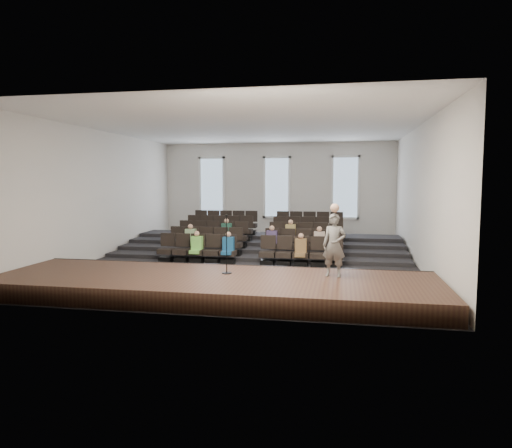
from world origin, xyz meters
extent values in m
plane|color=black|center=(0.00, 0.00, 0.00)|extent=(14.00, 14.00, 0.00)
cube|color=white|center=(0.00, 0.00, 5.01)|extent=(12.00, 14.00, 0.02)
cube|color=silver|center=(0.00, 7.02, 2.50)|extent=(12.00, 0.04, 5.00)
cube|color=silver|center=(0.00, -7.02, 2.50)|extent=(12.00, 0.04, 5.00)
cube|color=silver|center=(-6.02, 0.00, 2.50)|extent=(0.04, 14.00, 5.00)
cube|color=silver|center=(6.02, 0.00, 2.50)|extent=(0.04, 14.00, 5.00)
cube|color=#3F291B|center=(0.00, -5.10, 0.25)|extent=(11.80, 3.60, 0.50)
cube|color=black|center=(0.00, -3.33, 0.25)|extent=(11.80, 0.06, 0.52)
cube|color=black|center=(0.00, 2.33, 0.07)|extent=(11.80, 4.80, 0.15)
cube|color=black|center=(0.00, 2.85, 0.15)|extent=(11.80, 3.75, 0.30)
cube|color=black|center=(0.00, 3.38, 0.22)|extent=(11.80, 2.70, 0.45)
cube|color=black|center=(0.00, 3.90, 0.30)|extent=(11.80, 1.65, 0.60)
cube|color=black|center=(-3.13, -0.60, 0.10)|extent=(0.47, 0.43, 0.20)
cube|color=black|center=(-3.13, -0.60, 0.41)|extent=(0.55, 0.50, 0.19)
cube|color=black|center=(-3.13, -0.39, 0.82)|extent=(0.55, 0.08, 0.50)
cube|color=black|center=(-2.53, -0.60, 0.10)|extent=(0.47, 0.43, 0.20)
cube|color=black|center=(-2.53, -0.60, 0.41)|extent=(0.55, 0.50, 0.19)
cube|color=black|center=(-2.53, -0.39, 0.82)|extent=(0.55, 0.08, 0.50)
cube|color=black|center=(-1.93, -0.60, 0.10)|extent=(0.47, 0.43, 0.20)
cube|color=black|center=(-1.93, -0.60, 0.41)|extent=(0.55, 0.50, 0.19)
cube|color=black|center=(-1.93, -0.39, 0.82)|extent=(0.55, 0.08, 0.50)
cube|color=black|center=(-1.33, -0.60, 0.10)|extent=(0.47, 0.43, 0.20)
cube|color=black|center=(-1.33, -0.60, 0.41)|extent=(0.55, 0.50, 0.19)
cube|color=black|center=(-1.33, -0.39, 0.82)|extent=(0.55, 0.08, 0.50)
cube|color=black|center=(-0.73, -0.60, 0.10)|extent=(0.47, 0.43, 0.20)
cube|color=black|center=(-0.73, -0.60, 0.41)|extent=(0.55, 0.50, 0.19)
cube|color=black|center=(-0.73, -0.39, 0.82)|extent=(0.55, 0.08, 0.50)
cube|color=black|center=(0.73, -0.60, 0.10)|extent=(0.47, 0.43, 0.20)
cube|color=black|center=(0.73, -0.60, 0.41)|extent=(0.55, 0.50, 0.19)
cube|color=black|center=(0.73, -0.39, 0.82)|extent=(0.55, 0.08, 0.50)
cube|color=black|center=(1.33, -0.60, 0.10)|extent=(0.47, 0.43, 0.20)
cube|color=black|center=(1.33, -0.60, 0.41)|extent=(0.55, 0.50, 0.19)
cube|color=black|center=(1.33, -0.39, 0.82)|extent=(0.55, 0.08, 0.50)
cube|color=black|center=(1.93, -0.60, 0.10)|extent=(0.47, 0.43, 0.20)
cube|color=black|center=(1.93, -0.60, 0.41)|extent=(0.55, 0.50, 0.19)
cube|color=black|center=(1.93, -0.39, 0.82)|extent=(0.55, 0.08, 0.50)
cube|color=black|center=(2.53, -0.60, 0.10)|extent=(0.47, 0.43, 0.20)
cube|color=black|center=(2.53, -0.60, 0.41)|extent=(0.55, 0.50, 0.19)
cube|color=black|center=(2.53, -0.39, 0.82)|extent=(0.55, 0.08, 0.50)
cube|color=black|center=(3.13, -0.60, 0.10)|extent=(0.47, 0.43, 0.20)
cube|color=black|center=(3.13, -0.60, 0.41)|extent=(0.55, 0.50, 0.19)
cube|color=black|center=(3.13, -0.39, 0.82)|extent=(0.55, 0.08, 0.50)
cube|color=black|center=(-3.13, 0.45, 0.25)|extent=(0.47, 0.43, 0.20)
cube|color=black|center=(-3.13, 0.45, 0.56)|extent=(0.55, 0.50, 0.19)
cube|color=black|center=(-3.13, 0.66, 0.97)|extent=(0.55, 0.08, 0.50)
cube|color=black|center=(-2.53, 0.45, 0.25)|extent=(0.47, 0.43, 0.20)
cube|color=black|center=(-2.53, 0.45, 0.56)|extent=(0.55, 0.50, 0.19)
cube|color=black|center=(-2.53, 0.66, 0.97)|extent=(0.55, 0.08, 0.50)
cube|color=black|center=(-1.93, 0.45, 0.25)|extent=(0.47, 0.43, 0.20)
cube|color=black|center=(-1.93, 0.45, 0.56)|extent=(0.55, 0.50, 0.19)
cube|color=black|center=(-1.93, 0.66, 0.97)|extent=(0.55, 0.08, 0.50)
cube|color=black|center=(-1.33, 0.45, 0.25)|extent=(0.47, 0.43, 0.20)
cube|color=black|center=(-1.33, 0.45, 0.56)|extent=(0.55, 0.50, 0.19)
cube|color=black|center=(-1.33, 0.66, 0.97)|extent=(0.55, 0.08, 0.50)
cube|color=black|center=(-0.73, 0.45, 0.25)|extent=(0.47, 0.43, 0.20)
cube|color=black|center=(-0.73, 0.45, 0.56)|extent=(0.55, 0.50, 0.19)
cube|color=black|center=(-0.73, 0.66, 0.97)|extent=(0.55, 0.08, 0.50)
cube|color=black|center=(0.73, 0.45, 0.25)|extent=(0.47, 0.43, 0.20)
cube|color=black|center=(0.73, 0.45, 0.56)|extent=(0.55, 0.50, 0.19)
cube|color=black|center=(0.73, 0.66, 0.97)|extent=(0.55, 0.08, 0.50)
cube|color=black|center=(1.33, 0.45, 0.25)|extent=(0.47, 0.43, 0.20)
cube|color=black|center=(1.33, 0.45, 0.56)|extent=(0.55, 0.50, 0.19)
cube|color=black|center=(1.33, 0.66, 0.97)|extent=(0.55, 0.08, 0.50)
cube|color=black|center=(1.93, 0.45, 0.25)|extent=(0.47, 0.43, 0.20)
cube|color=black|center=(1.93, 0.45, 0.56)|extent=(0.55, 0.50, 0.19)
cube|color=black|center=(1.93, 0.66, 0.97)|extent=(0.55, 0.08, 0.50)
cube|color=black|center=(2.53, 0.45, 0.25)|extent=(0.47, 0.43, 0.20)
cube|color=black|center=(2.53, 0.45, 0.56)|extent=(0.55, 0.50, 0.19)
cube|color=black|center=(2.53, 0.66, 0.97)|extent=(0.55, 0.08, 0.50)
cube|color=black|center=(3.13, 0.45, 0.25)|extent=(0.47, 0.43, 0.20)
cube|color=black|center=(3.13, 0.45, 0.56)|extent=(0.55, 0.50, 0.19)
cube|color=black|center=(3.13, 0.66, 0.97)|extent=(0.55, 0.08, 0.50)
cube|color=black|center=(-3.13, 1.50, 0.40)|extent=(0.47, 0.42, 0.20)
cube|color=black|center=(-3.13, 1.50, 0.71)|extent=(0.55, 0.50, 0.19)
cube|color=black|center=(-3.13, 1.71, 1.12)|extent=(0.55, 0.08, 0.50)
cube|color=black|center=(-2.53, 1.50, 0.40)|extent=(0.47, 0.42, 0.20)
cube|color=black|center=(-2.53, 1.50, 0.71)|extent=(0.55, 0.50, 0.19)
cube|color=black|center=(-2.53, 1.71, 1.12)|extent=(0.55, 0.08, 0.50)
cube|color=black|center=(-1.93, 1.50, 0.40)|extent=(0.47, 0.42, 0.20)
cube|color=black|center=(-1.93, 1.50, 0.71)|extent=(0.55, 0.50, 0.19)
cube|color=black|center=(-1.93, 1.71, 1.12)|extent=(0.55, 0.08, 0.50)
cube|color=black|center=(-1.33, 1.50, 0.40)|extent=(0.47, 0.42, 0.20)
cube|color=black|center=(-1.33, 1.50, 0.71)|extent=(0.55, 0.50, 0.19)
cube|color=black|center=(-1.33, 1.71, 1.12)|extent=(0.55, 0.08, 0.50)
cube|color=black|center=(-0.73, 1.50, 0.40)|extent=(0.47, 0.42, 0.20)
cube|color=black|center=(-0.73, 1.50, 0.71)|extent=(0.55, 0.50, 0.19)
cube|color=black|center=(-0.73, 1.71, 1.12)|extent=(0.55, 0.08, 0.50)
cube|color=black|center=(0.73, 1.50, 0.40)|extent=(0.47, 0.42, 0.20)
cube|color=black|center=(0.73, 1.50, 0.71)|extent=(0.55, 0.50, 0.19)
cube|color=black|center=(0.73, 1.71, 1.12)|extent=(0.55, 0.08, 0.50)
cube|color=black|center=(1.33, 1.50, 0.40)|extent=(0.47, 0.42, 0.20)
cube|color=black|center=(1.33, 1.50, 0.71)|extent=(0.55, 0.50, 0.19)
cube|color=black|center=(1.33, 1.71, 1.12)|extent=(0.55, 0.08, 0.50)
cube|color=black|center=(1.93, 1.50, 0.40)|extent=(0.47, 0.42, 0.20)
cube|color=black|center=(1.93, 1.50, 0.71)|extent=(0.55, 0.50, 0.19)
cube|color=black|center=(1.93, 1.71, 1.12)|extent=(0.55, 0.08, 0.50)
cube|color=black|center=(2.53, 1.50, 0.40)|extent=(0.47, 0.42, 0.20)
cube|color=black|center=(2.53, 1.50, 0.71)|extent=(0.55, 0.50, 0.19)
cube|color=black|center=(2.53, 1.71, 1.12)|extent=(0.55, 0.08, 0.50)
cube|color=black|center=(3.13, 1.50, 0.40)|extent=(0.47, 0.42, 0.20)
cube|color=black|center=(3.13, 1.50, 0.71)|extent=(0.55, 0.50, 0.19)
cube|color=black|center=(3.13, 1.71, 1.12)|extent=(0.55, 0.08, 0.50)
cube|color=black|center=(-3.13, 2.55, 0.55)|extent=(0.47, 0.42, 0.20)
cube|color=black|center=(-3.13, 2.55, 0.86)|extent=(0.55, 0.50, 0.19)
cube|color=black|center=(-3.13, 2.76, 1.27)|extent=(0.55, 0.08, 0.50)
cube|color=black|center=(-2.53, 2.55, 0.55)|extent=(0.47, 0.42, 0.20)
cube|color=black|center=(-2.53, 2.55, 0.86)|extent=(0.55, 0.50, 0.19)
cube|color=black|center=(-2.53, 2.76, 1.27)|extent=(0.55, 0.08, 0.50)
cube|color=black|center=(-1.93, 2.55, 0.55)|extent=(0.47, 0.42, 0.20)
cube|color=black|center=(-1.93, 2.55, 0.86)|extent=(0.55, 0.50, 0.19)
cube|color=black|center=(-1.93, 2.76, 1.27)|extent=(0.55, 0.08, 0.50)
cube|color=black|center=(-1.33, 2.55, 0.55)|extent=(0.47, 0.42, 0.20)
cube|color=black|center=(-1.33, 2.55, 0.86)|extent=(0.55, 0.50, 0.19)
cube|color=black|center=(-1.33, 2.76, 1.27)|extent=(0.55, 0.08, 0.50)
cube|color=black|center=(-0.73, 2.55, 0.55)|extent=(0.47, 0.42, 0.20)
cube|color=black|center=(-0.73, 2.55, 0.86)|extent=(0.55, 0.50, 0.19)
cube|color=black|center=(-0.73, 2.76, 1.27)|extent=(0.55, 0.08, 0.50)
cube|color=black|center=(0.73, 2.55, 0.55)|extent=(0.47, 0.42, 0.20)
cube|color=black|center=(0.73, 2.55, 0.86)|extent=(0.55, 0.50, 0.19)
cube|color=black|center=(0.73, 2.76, 1.27)|extent=(0.55, 0.08, 0.50)
cube|color=black|center=(1.33, 2.55, 0.55)|extent=(0.47, 0.42, 0.20)
cube|color=black|center=(1.33, 2.55, 0.86)|extent=(0.55, 0.50, 0.19)
cube|color=black|center=(1.33, 2.76, 1.27)|extent=(0.55, 0.08, 0.50)
cube|color=black|center=(1.93, 2.55, 0.55)|extent=(0.47, 0.42, 0.20)
cube|color=black|center=(1.93, 2.55, 0.86)|extent=(0.55, 0.50, 0.19)
cube|color=black|center=(1.93, 2.76, 1.27)|extent=(0.55, 0.08, 0.50)
cube|color=black|center=(2.53, 2.55, 0.55)|extent=(0.47, 0.42, 0.20)
cube|color=black|center=(2.53, 2.55, 0.86)|extent=(0.55, 0.50, 0.19)
cube|color=black|center=(2.53, 2.76, 1.27)|extent=(0.55, 0.08, 0.50)
cube|color=black|center=(3.13, 2.55, 0.55)|extent=(0.47, 0.42, 0.20)
cube|color=black|center=(3.13, 2.55, 0.86)|extent=(0.55, 0.50, 0.19)
cube|color=black|center=(3.13, 2.76, 1.27)|extent=(0.55, 0.08, 0.50)
cube|color=black|center=(-3.13, 3.60, 0.70)|extent=(0.47, 0.42, 0.20)
cube|color=black|center=(-3.13, 3.60, 1.01)|extent=(0.55, 0.50, 0.19)
cube|color=black|center=(-3.13, 3.81, 1.42)|extent=(0.55, 0.08, 0.50)
cube|color=black|center=(-2.53, 3.60, 0.70)|extent=(0.47, 0.42, 0.20)
cube|color=black|center=(-2.53, 3.60, 1.01)|extent=(0.55, 0.50, 0.19)
cube|color=black|center=(-2.53, 3.81, 1.42)|extent=(0.55, 0.08, 0.50)
cube|color=black|center=(-1.93, 3.60, 0.70)|extent=(0.47, 0.42, 0.20)
cube|color=black|center=(-1.93, 3.60, 1.01)|extent=(0.55, 0.50, 0.19)
cube|color=black|center=(-1.93, 3.81, 1.42)|extent=(0.55, 0.08, 0.50)
cube|color=black|center=(-1.33, 3.60, 0.70)|extent=(0.47, 0.42, 0.20)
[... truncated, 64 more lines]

